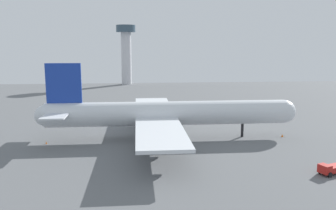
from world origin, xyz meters
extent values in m
plane|color=slate|center=(0.00, 0.00, 0.00)|extent=(270.16, 270.16, 0.00)
cylinder|color=silver|center=(0.00, 0.00, 6.69)|extent=(61.87, 6.19, 6.19)
sphere|color=silver|center=(30.94, 0.00, 6.69)|extent=(6.07, 6.07, 6.07)
sphere|color=silver|center=(-30.94, 0.00, 6.69)|extent=(5.26, 5.26, 5.26)
cube|color=#19389E|center=(-25.99, 0.00, 14.74)|extent=(8.66, 0.50, 9.91)
cube|color=silver|center=(-27.22, -4.94, 7.61)|extent=(5.57, 9.29, 0.36)
cube|color=silver|center=(-27.22, 4.94, 7.61)|extent=(5.57, 9.29, 0.36)
cube|color=silver|center=(-3.09, -16.04, 5.76)|extent=(10.52, 28.36, 0.70)
cube|color=silver|center=(-3.09, 16.04, 5.76)|extent=(10.52, 28.36, 0.70)
cylinder|color=gray|center=(-2.09, -11.78, 4.11)|extent=(4.95, 2.60, 2.60)
cylinder|color=gray|center=(-2.09, -22.28, 4.11)|extent=(4.95, 2.60, 2.60)
cylinder|color=gray|center=(-2.09, 11.78, 4.11)|extent=(4.95, 2.60, 2.60)
cylinder|color=gray|center=(-2.09, 22.28, 4.11)|extent=(4.95, 2.60, 2.60)
cylinder|color=black|center=(19.80, 0.00, 1.79)|extent=(0.70, 0.70, 3.59)
cylinder|color=black|center=(-3.09, -3.41, 1.79)|extent=(0.70, 0.70, 3.59)
cylinder|color=black|center=(-3.09, 3.41, 1.79)|extent=(0.70, 0.70, 3.59)
cube|color=#B21E19|center=(26.84, -28.90, 1.28)|extent=(2.26, 2.61, 1.61)
cube|color=#B21E19|center=(29.21, -28.02, 1.02)|extent=(4.01, 3.27, 1.08)
cylinder|color=black|center=(26.58, -27.73, 0.48)|extent=(1.00, 0.60, 0.96)
cylinder|color=black|center=(27.41, -29.96, 0.48)|extent=(1.00, 0.60, 0.96)
cylinder|color=black|center=(29.51, -26.64, 0.48)|extent=(1.00, 0.60, 0.96)
cube|color=#333338|center=(-9.57, 39.45, 1.32)|extent=(1.62, 2.17, 1.69)
cube|color=#2D5193|center=(-11.40, 39.75, 0.94)|extent=(2.69, 2.35, 0.93)
cylinder|color=black|center=(-9.79, 38.39, 0.48)|extent=(0.99, 0.43, 0.95)
cylinder|color=black|center=(-9.44, 40.53, 0.48)|extent=(0.99, 0.43, 0.95)
cylinder|color=black|center=(-12.07, 38.76, 0.48)|extent=(0.99, 0.43, 0.95)
cylinder|color=black|center=(-11.72, 40.90, 0.48)|extent=(0.99, 0.43, 0.95)
cone|color=orange|center=(30.39, -1.14, 0.38)|extent=(0.54, 0.54, 0.77)
cone|color=orange|center=(-30.39, -2.48, 0.30)|extent=(0.42, 0.42, 0.60)
cylinder|color=silver|center=(-13.96, 128.85, 15.75)|extent=(6.10, 6.10, 31.50)
cylinder|color=#334756|center=(-13.96, 128.85, 33.60)|extent=(11.59, 11.59, 4.21)
camera|label=1|loc=(-7.97, -88.84, 24.23)|focal=37.69mm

